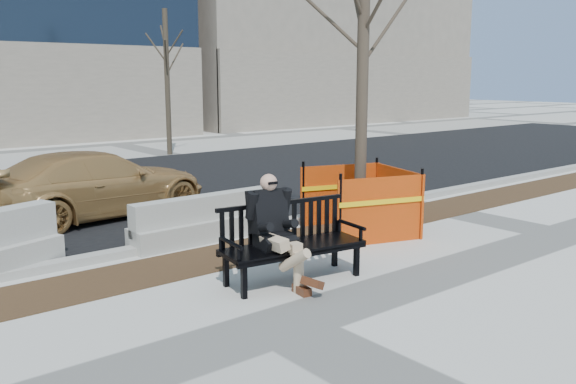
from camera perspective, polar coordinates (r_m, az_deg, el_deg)
name	(u,v)px	position (r m, az deg, el deg)	size (l,w,h in m)	color
ground	(280,325)	(6.88, -0.72, -12.30)	(120.00, 120.00, 0.00)	beige
mulch_strip	(168,268)	(8.94, -11.17, -6.96)	(40.00, 1.20, 0.02)	#47301C
asphalt_street	(34,201)	(14.57, -22.68, -0.74)	(60.00, 10.40, 0.01)	black
curb	(138,250)	(9.74, -13.81, -5.26)	(60.00, 0.25, 0.12)	#9E9B93
bench	(293,281)	(8.25, 0.46, -8.30)	(1.98, 0.71, 1.06)	black
seated_man	(273,283)	(8.16, -1.41, -8.52)	(0.61, 1.02, 1.43)	black
tree_fence	(359,233)	(10.79, 6.65, -3.79)	(2.40, 2.40, 6.01)	#E6400C
sedan	(99,217)	(12.49, -17.28, -2.20)	(1.81, 4.46, 1.29)	#AA7E44
jersey_barrier_right	(207,239)	(10.36, -7.56, -4.42)	(2.69, 0.54, 0.77)	#A4A299
far_tree_right	(170,154)	(21.92, -10.99, 3.48)	(1.98, 1.98, 5.36)	#42382A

